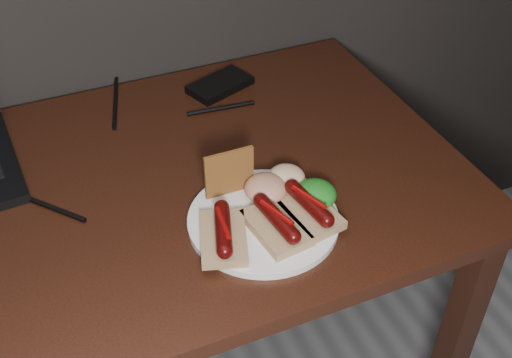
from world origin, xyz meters
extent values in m
cube|color=#35180D|center=(0.00, 1.38, 0.73)|extent=(1.40, 0.70, 0.03)
cube|color=#35180D|center=(0.65, 1.08, 0.36)|extent=(0.05, 0.05, 0.72)
cube|color=#35180D|center=(0.65, 1.68, 0.36)|extent=(0.05, 0.05, 0.72)
cube|color=black|center=(0.37, 1.63, 0.76)|extent=(0.15, 0.12, 0.02)
cylinder|color=black|center=(-0.03, 1.40, 0.75)|extent=(0.12, 0.14, 0.01)
cylinder|color=black|center=(0.16, 1.67, 0.75)|extent=(0.06, 0.21, 0.01)
cylinder|color=black|center=(0.34, 1.55, 0.75)|extent=(0.14, 0.02, 0.01)
cylinder|color=white|center=(0.29, 1.22, 0.76)|extent=(0.25, 0.25, 0.01)
cube|color=tan|center=(0.21, 1.19, 0.77)|extent=(0.10, 0.13, 0.02)
cylinder|color=#500805|center=(0.21, 1.19, 0.79)|extent=(0.05, 0.10, 0.02)
sphere|color=#500805|center=(0.20, 1.15, 0.79)|extent=(0.03, 0.02, 0.02)
sphere|color=#500805|center=(0.23, 1.24, 0.79)|extent=(0.03, 0.02, 0.02)
cylinder|color=#7A0605|center=(0.21, 1.19, 0.80)|extent=(0.02, 0.07, 0.01)
cube|color=tan|center=(0.30, 1.18, 0.77)|extent=(0.08, 0.12, 0.02)
cylinder|color=#500805|center=(0.30, 1.18, 0.79)|extent=(0.04, 0.10, 0.02)
sphere|color=#500805|center=(0.30, 1.13, 0.79)|extent=(0.03, 0.02, 0.02)
sphere|color=#500805|center=(0.29, 1.23, 0.79)|extent=(0.03, 0.02, 0.02)
cylinder|color=#7A0605|center=(0.30, 1.18, 0.80)|extent=(0.03, 0.07, 0.01)
cube|color=tan|center=(0.36, 1.19, 0.77)|extent=(0.09, 0.12, 0.02)
cylinder|color=#500805|center=(0.36, 1.19, 0.79)|extent=(0.04, 0.10, 0.02)
sphere|color=#500805|center=(0.36, 1.14, 0.79)|extent=(0.03, 0.02, 0.02)
sphere|color=#500805|center=(0.35, 1.24, 0.79)|extent=(0.03, 0.02, 0.02)
cylinder|color=#7A0605|center=(0.36, 1.19, 0.80)|extent=(0.03, 0.07, 0.01)
cube|color=#985729|center=(0.26, 1.30, 0.80)|extent=(0.08, 0.01, 0.08)
ellipsoid|color=#105114|center=(0.38, 1.21, 0.78)|extent=(0.07, 0.07, 0.04)
ellipsoid|color=maroon|center=(0.31, 1.26, 0.78)|extent=(0.07, 0.07, 0.04)
ellipsoid|color=silver|center=(0.36, 1.27, 0.78)|extent=(0.06, 0.06, 0.04)
camera|label=1|loc=(-0.02, 0.53, 1.47)|focal=45.00mm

